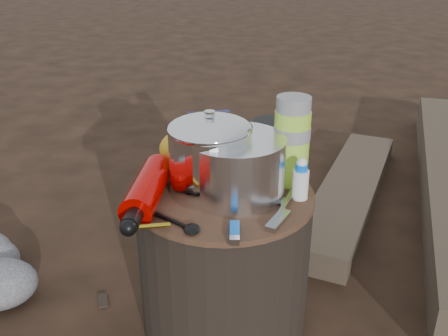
{
  "coord_description": "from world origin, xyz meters",
  "views": [
    {
      "loc": [
        -0.02,
        -1.12,
        0.99
      ],
      "look_at": [
        0.0,
        0.0,
        0.48
      ],
      "focal_mm": 40.5,
      "sensor_mm": 36.0,
      "label": 1
    }
  ],
  "objects_px": {
    "travel_mug": "(269,146)",
    "thermos": "(292,141)",
    "camping_pot": "(210,155)",
    "stump": "(224,261)",
    "fuel_bottle": "(147,189)"
  },
  "relations": [
    {
      "from": "fuel_bottle",
      "to": "travel_mug",
      "type": "xyz_separation_m",
      "value": [
        0.31,
        0.2,
        0.03
      ]
    },
    {
      "from": "fuel_bottle",
      "to": "stump",
      "type": "bearing_deg",
      "value": 22.24
    },
    {
      "from": "camping_pot",
      "to": "thermos",
      "type": "distance_m",
      "value": 0.21
    },
    {
      "from": "camping_pot",
      "to": "thermos",
      "type": "xyz_separation_m",
      "value": [
        0.21,
        0.06,
        0.01
      ]
    },
    {
      "from": "stump",
      "to": "travel_mug",
      "type": "relative_size",
      "value": 3.26
    },
    {
      "from": "stump",
      "to": "travel_mug",
      "type": "bearing_deg",
      "value": 48.9
    },
    {
      "from": "stump",
      "to": "travel_mug",
      "type": "height_order",
      "value": "travel_mug"
    },
    {
      "from": "fuel_bottle",
      "to": "thermos",
      "type": "relative_size",
      "value": 1.39
    },
    {
      "from": "thermos",
      "to": "travel_mug",
      "type": "xyz_separation_m",
      "value": [
        -0.05,
        0.08,
        -0.04
      ]
    },
    {
      "from": "camping_pot",
      "to": "travel_mug",
      "type": "bearing_deg",
      "value": 40.98
    },
    {
      "from": "stump",
      "to": "fuel_bottle",
      "type": "height_order",
      "value": "fuel_bottle"
    },
    {
      "from": "stump",
      "to": "travel_mug",
      "type": "distance_m",
      "value": 0.33
    },
    {
      "from": "stump",
      "to": "fuel_bottle",
      "type": "relative_size",
      "value": 1.42
    },
    {
      "from": "travel_mug",
      "to": "thermos",
      "type": "bearing_deg",
      "value": -60.32
    },
    {
      "from": "camping_pot",
      "to": "travel_mug",
      "type": "relative_size",
      "value": 1.47
    }
  ]
}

